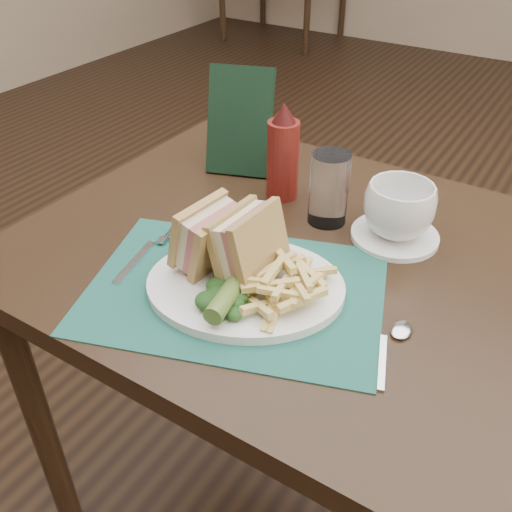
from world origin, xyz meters
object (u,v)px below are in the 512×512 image
(plate, at_px, (245,286))
(sandwich_half_a, at_px, (198,231))
(ketchup_bottle, at_px, (283,151))
(saucer, at_px, (395,236))
(sandwich_half_b, at_px, (238,239))
(placemat, at_px, (235,290))
(table_main, at_px, (285,393))
(check_presenter, at_px, (240,121))
(coffee_cup, at_px, (399,210))
(drinking_glass, at_px, (329,189))

(plate, distance_m, sandwich_half_a, 0.11)
(ketchup_bottle, bearing_deg, saucer, -6.09)
(saucer, xyz_separation_m, ketchup_bottle, (-0.24, 0.03, 0.09))
(ketchup_bottle, bearing_deg, sandwich_half_b, -73.93)
(placemat, distance_m, saucer, 0.31)
(table_main, xyz_separation_m, check_presenter, (-0.23, 0.19, 0.48))
(plate, height_order, coffee_cup, coffee_cup)
(saucer, bearing_deg, check_presenter, 167.89)
(plate, xyz_separation_m, saucer, (0.14, 0.26, -0.00))
(table_main, distance_m, ketchup_bottle, 0.50)
(placemat, distance_m, sandwich_half_b, 0.08)
(table_main, xyz_separation_m, sandwich_half_b, (-0.02, -0.13, 0.45))
(placemat, relative_size, plate, 1.48)
(plate, distance_m, sandwich_half_b, 0.07)
(plate, xyz_separation_m, coffee_cup, (0.14, 0.26, 0.05))
(saucer, bearing_deg, sandwich_half_a, -132.79)
(sandwich_half_a, bearing_deg, check_presenter, 118.52)
(sandwich_half_b, bearing_deg, plate, -34.52)
(drinking_glass, bearing_deg, coffee_cup, 4.64)
(ketchup_bottle, bearing_deg, placemat, -73.15)
(sandwich_half_a, xyz_separation_m, drinking_glass, (0.11, 0.24, -0.01))
(saucer, xyz_separation_m, check_presenter, (-0.37, 0.08, 0.10))
(table_main, xyz_separation_m, ketchup_bottle, (-0.10, 0.14, 0.47))
(coffee_cup, bearing_deg, drinking_glass, -175.36)
(table_main, distance_m, saucer, 0.42)
(sandwich_half_a, height_order, drinking_glass, drinking_glass)
(placemat, xyz_separation_m, sandwich_half_b, (-0.01, 0.03, 0.07))
(placemat, height_order, plate, plate)
(sandwich_half_b, xyz_separation_m, saucer, (0.16, 0.24, -0.07))
(saucer, height_order, check_presenter, check_presenter)
(saucer, bearing_deg, plate, -118.14)
(check_presenter, bearing_deg, sandwich_half_a, -86.79)
(placemat, height_order, check_presenter, check_presenter)
(sandwich_half_a, bearing_deg, table_main, 62.37)
(placemat, relative_size, check_presenter, 2.07)
(table_main, bearing_deg, sandwich_half_a, -122.97)
(plate, relative_size, check_presenter, 1.40)
(coffee_cup, bearing_deg, ketchup_bottle, 173.91)
(saucer, distance_m, drinking_glass, 0.14)
(table_main, xyz_separation_m, saucer, (0.14, 0.11, 0.38))
(saucer, bearing_deg, coffee_cup, 0.00)
(saucer, height_order, drinking_glass, drinking_glass)
(coffee_cup, relative_size, check_presenter, 0.55)
(table_main, relative_size, ketchup_bottle, 4.84)
(sandwich_half_b, relative_size, coffee_cup, 0.97)
(plate, bearing_deg, ketchup_bottle, 85.40)
(plate, height_order, check_presenter, check_presenter)
(saucer, height_order, coffee_cup, coffee_cup)
(table_main, bearing_deg, saucer, 38.18)
(placemat, bearing_deg, coffee_cup, 60.23)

